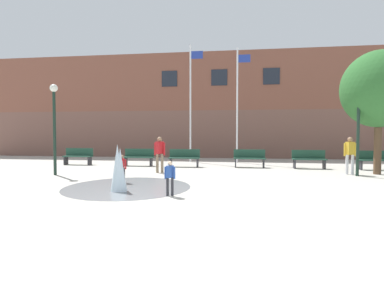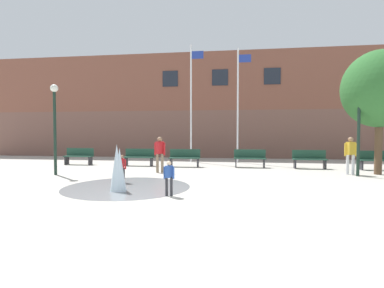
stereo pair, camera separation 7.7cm
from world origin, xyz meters
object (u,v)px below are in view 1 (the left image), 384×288
Objects in this scene: flagpole_left at (191,100)px; lamp_post_right_lane at (358,117)px; child_with_pink_shirt at (170,175)px; park_bench_under_right_flagpole at (309,159)px; lamp_post_left_lane at (54,116)px; street_tree_near_building at (379,89)px; child_running at (122,166)px; adult_near_bench at (350,152)px; park_bench_under_left_flagpole at (184,158)px; park_bench_center at (249,158)px; flagpole_right at (238,102)px; park_bench_far_left at (78,156)px; teen_by_trashcan at (160,152)px; park_bench_left_of_flagpoles at (139,157)px; park_bench_far_right at (375,160)px.

flagpole_left is 9.13m from lamp_post_right_lane.
child_with_pink_shirt is at bearing -85.45° from flagpole_left.
child_with_pink_shirt reaches higher than park_bench_under_right_flagpole.
street_tree_near_building is (13.49, 2.04, 1.12)m from lamp_post_left_lane.
adult_near_bench is (8.80, 3.34, 0.35)m from child_running.
flagpole_left reaches higher than park_bench_under_left_flagpole.
park_bench_center is 1.62× the size of child_with_pink_shirt.
flagpole_right is at bearing -167.64° from child_with_pink_shirt.
park_bench_under_left_flagpole is at bearing -179.06° from park_bench_under_right_flagpole.
street_tree_near_building reaches higher than lamp_post_left_lane.
flagpole_right is at bearing 143.76° from park_bench_under_right_flagpole.
park_bench_far_left is 12.21m from park_bench_under_right_flagpole.
park_bench_far_left is at bearing 169.39° from lamp_post_right_lane.
teen_by_trashcan is at bearing -138.75° from child_with_pink_shirt.
park_bench_under_right_flagpole is 4.28m from street_tree_near_building.
child_with_pink_shirt is at bearing -144.54° from lamp_post_right_lane.
flagpole_left is at bearing 180.00° from flagpole_right.
park_bench_left_of_flagpoles is 1.62× the size of child_running.
flagpole_right is 1.86× the size of lamp_post_right_lane.
park_bench_under_right_flagpole is 7.38m from teen_by_trashcan.
child_running is (-4.71, -5.38, 0.10)m from park_bench_center.
street_tree_near_building is (9.98, 3.55, 3.02)m from child_running.
park_bench_far_right is at bearing -2.11° from park_bench_under_right_flagpole.
adult_near_bench reaches higher than park_bench_left_of_flagpoles.
adult_near_bench is at bearing 127.70° from teen_by_trashcan.
park_bench_far_left is 9.99m from child_with_pink_shirt.
street_tree_near_building reaches higher than park_bench_under_right_flagpole.
flagpole_right is (2.77, 2.63, 3.12)m from park_bench_under_left_flagpole.
flagpole_right reaches higher than park_bench_far_right.
park_bench_under_right_flagpole is 0.44× the size of lamp_post_right_lane.
park_bench_under_right_flagpole is at bearing -22.08° from flagpole_left.
park_bench_far_left and park_bench_left_of_flagpoles have the same top height.
park_bench_far_right is 0.24× the size of flagpole_right.
park_bench_far_left is 0.42× the size of lamp_post_left_lane.
park_bench_far_left is at bearing 172.73° from street_tree_near_building.
park_bench_under_right_flagpole is (2.89, -0.10, 0.00)m from park_bench_center.
street_tree_near_building reaches higher than park_bench_far_left.
flagpole_left reaches higher than lamp_post_right_lane.
lamp_post_right_lane is (1.32, -2.40, 1.91)m from park_bench_under_right_flagpole.
child_with_pink_shirt is at bearing 50.87° from teen_by_trashcan.
park_bench_far_left is 1.00× the size of park_bench_under_left_flagpole.
park_bench_under_left_flagpole is at bearing 169.29° from street_tree_near_building.
teen_by_trashcan is 8.38m from lamp_post_right_lane.
park_bench_far_right is 10.16m from flagpole_left.
park_bench_center is at bearing 149.25° from lamp_post_right_lane.
park_bench_far_left is 9.32m from park_bench_center.
child_with_pink_shirt reaches higher than park_bench_far_left.
flagpole_right reaches higher than park_bench_far_left.
park_bench_far_left is 4.52m from lamp_post_left_lane.
park_bench_far_right is (11.72, -0.13, 0.00)m from park_bench_left_of_flagpoles.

